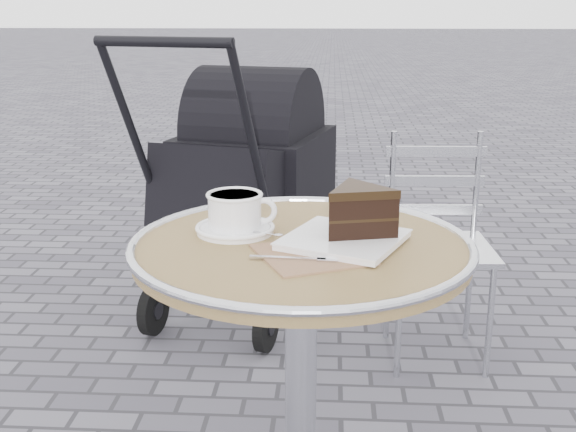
# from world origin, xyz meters

# --- Properties ---
(cafe_table) EXTENTS (0.72, 0.72, 0.74)m
(cafe_table) POSITION_xyz_m (0.00, 0.00, 0.57)
(cafe_table) COLOR silver
(cafe_table) RESTS_ON ground
(cappuccino_set) EXTENTS (0.19, 0.17, 0.09)m
(cappuccino_set) POSITION_xyz_m (-0.15, 0.07, 0.77)
(cappuccino_set) COLOR white
(cappuccino_set) RESTS_ON cafe_table
(cake_plate_set) EXTENTS (0.35, 0.35, 0.12)m
(cake_plate_set) POSITION_xyz_m (0.11, 0.01, 0.79)
(cake_plate_set) COLOR #8E654E
(cake_plate_set) RESTS_ON cafe_table
(bistro_chair) EXTENTS (0.37, 0.37, 0.79)m
(bistro_chair) POSITION_xyz_m (0.43, 1.03, 0.49)
(bistro_chair) COLOR silver
(bistro_chair) RESTS_ON ground
(baby_stroller) EXTENTS (0.73, 1.16, 1.12)m
(baby_stroller) POSITION_xyz_m (-0.29, 1.39, 0.50)
(baby_stroller) COLOR black
(baby_stroller) RESTS_ON ground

